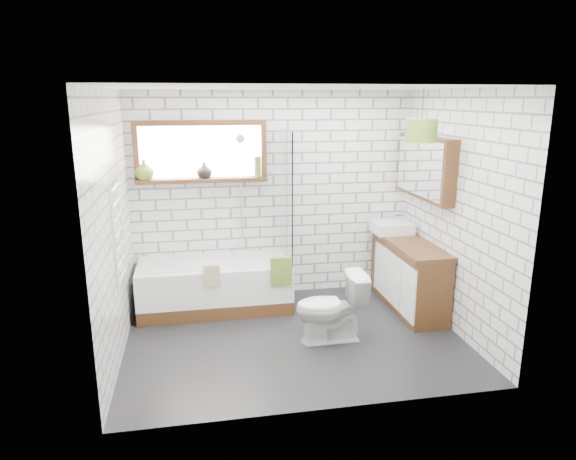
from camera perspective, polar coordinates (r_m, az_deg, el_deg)
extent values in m
cube|color=black|center=(5.45, 0.66, -11.83)|extent=(3.40, 2.60, 0.01)
cube|color=white|center=(4.88, 0.75, 15.61)|extent=(3.40, 2.60, 0.01)
cube|color=white|center=(6.27, -1.62, 3.83)|extent=(3.40, 0.01, 2.50)
cube|color=white|center=(3.79, 4.54, -3.37)|extent=(3.40, 0.01, 2.50)
cube|color=white|center=(4.98, -18.91, 0.24)|extent=(0.01, 2.60, 2.50)
cube|color=white|center=(5.60, 18.10, 1.81)|extent=(0.01, 2.60, 2.50)
cube|color=#3B2110|center=(6.08, -9.62, 8.53)|extent=(1.52, 0.16, 0.68)
cube|color=white|center=(4.99, -18.35, -0.30)|extent=(0.06, 0.52, 1.00)
cube|color=#3B2110|center=(6.02, 14.98, 6.75)|extent=(0.16, 1.20, 0.70)
cylinder|color=silver|center=(6.16, -5.25, 4.53)|extent=(0.02, 0.02, 1.30)
cube|color=white|center=(6.09, -8.11, -6.11)|extent=(1.74, 0.77, 0.56)
cube|color=white|center=(5.90, -0.18, 3.78)|extent=(0.02, 0.72, 1.50)
cube|color=#536C20|center=(5.71, -0.76, -4.59)|extent=(0.23, 0.06, 0.32)
cube|color=tan|center=(5.64, -8.47, -5.00)|extent=(0.18, 0.05, 0.23)
cube|color=#3B2110|center=(6.20, 13.21, -4.83)|extent=(0.45, 1.40, 0.80)
cube|color=white|center=(6.42, 11.45, 0.30)|extent=(0.45, 0.40, 0.13)
cylinder|color=silver|center=(6.46, 12.80, 0.99)|extent=(0.04, 0.04, 0.18)
imported|color=white|center=(5.25, 4.75, -8.58)|extent=(0.41, 0.71, 0.72)
imported|color=#5A7122|center=(6.10, -15.68, 6.27)|extent=(0.23, 0.23, 0.23)
imported|color=black|center=(6.08, -9.28, 6.40)|extent=(0.23, 0.23, 0.19)
cylinder|color=#5A7122|center=(6.12, -3.40, 6.85)|extent=(0.10, 0.10, 0.24)
cylinder|color=#536C20|center=(5.25, 14.59, 10.65)|extent=(0.31, 0.31, 0.22)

